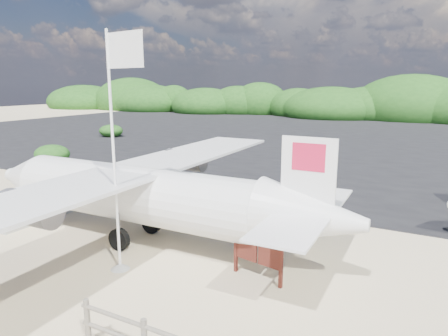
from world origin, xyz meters
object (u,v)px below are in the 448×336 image
(signboard, at_px, (257,279))
(crew_b, at_px, (159,190))
(baggage_cart, at_px, (70,203))
(aircraft_small, at_px, (262,127))
(flagpole, at_px, (120,269))
(crew_c, at_px, (216,206))
(crew_a, at_px, (156,189))

(signboard, distance_m, crew_b, 7.41)
(baggage_cart, xyz_separation_m, crew_b, (4.18, 1.20, 0.84))
(signboard, bearing_deg, aircraft_small, 123.93)
(aircraft_small, bearing_deg, flagpole, 84.42)
(flagpole, distance_m, crew_c, 4.18)
(crew_b, relative_size, aircraft_small, 0.22)
(baggage_cart, height_order, crew_a, crew_a)
(baggage_cart, bearing_deg, crew_a, 27.79)
(crew_a, bearing_deg, aircraft_small, -88.78)
(flagpole, relative_size, signboard, 3.95)
(signboard, height_order, aircraft_small, aircraft_small)
(crew_a, height_order, aircraft_small, crew_a)
(baggage_cart, bearing_deg, signboard, -6.03)
(flagpole, bearing_deg, crew_c, 75.04)
(crew_c, relative_size, aircraft_small, 0.26)
(flagpole, xyz_separation_m, crew_b, (-2.46, 5.18, 0.84))
(flagpole, distance_m, aircraft_small, 39.73)
(flagpole, relative_size, crew_c, 3.46)
(crew_a, height_order, crew_c, crew_c)
(baggage_cart, relative_size, crew_c, 1.49)
(baggage_cart, distance_m, crew_b, 4.43)
(crew_c, height_order, aircraft_small, crew_c)
(baggage_cart, relative_size, crew_a, 1.80)
(flagpole, distance_m, crew_b, 5.79)
(signboard, bearing_deg, crew_a, 159.90)
(crew_a, distance_m, crew_c, 4.07)
(baggage_cart, relative_size, crew_b, 1.73)
(crew_b, bearing_deg, aircraft_small, -78.57)
(crew_c, bearing_deg, crew_b, -40.88)
(crew_b, xyz_separation_m, crew_c, (3.51, -1.25, 0.13))
(baggage_cart, xyz_separation_m, crew_c, (7.69, -0.05, 0.97))
(signboard, distance_m, crew_a, 7.75)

